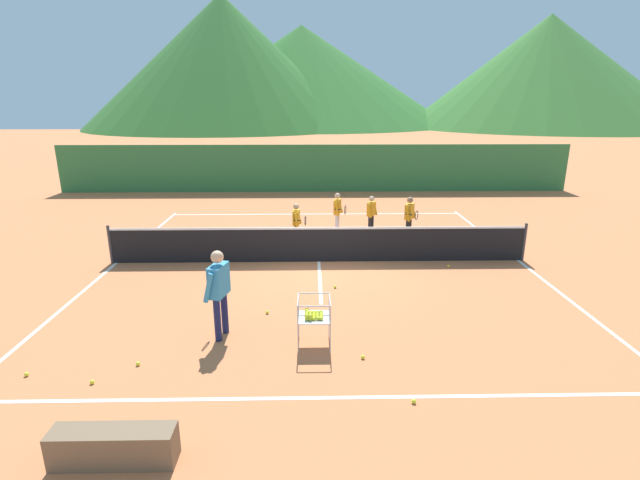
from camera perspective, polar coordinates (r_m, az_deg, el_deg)
The scene contains 26 objects.
ground_plane at distance 12.80m, azimuth -0.13°, elevation -2.64°, with size 120.00×120.00×0.00m, color #C67042.
line_baseline_near at distance 7.33m, azimuth 0.76°, elevation -18.69°, with size 11.00×0.08×0.01m, color white.
line_baseline_far at distance 18.12m, azimuth -0.45°, elevation 3.19°, with size 11.00×0.08×0.01m, color white.
line_sideline_west at distance 13.85m, azimuth -23.55°, elevation -2.56°, with size 0.08×11.64×0.01m, color white.
line_sideline_east at distance 14.02m, azimuth 22.98°, elevation -2.27°, with size 0.08×11.64×0.01m, color white.
line_service_center at distance 12.80m, azimuth -0.13°, elevation -2.63°, with size 0.08×5.59×0.01m, color white.
tennis_net at distance 12.65m, azimuth -0.14°, elevation -0.51°, with size 11.30×0.08×1.05m.
instructor at distance 8.71m, azimuth -12.25°, elevation -5.50°, with size 0.44×0.82×1.69m.
student_0 at distance 14.03m, azimuth -2.86°, elevation 2.40°, with size 0.41×0.65×1.30m.
student_1 at distance 15.29m, azimuth 2.17°, elevation 3.75°, with size 0.42×0.70×1.36m.
student_2 at distance 15.31m, azimuth 6.28°, elevation 3.48°, with size 0.41×0.50×1.27m.
student_3 at distance 14.81m, azimuth 10.87°, elevation 3.08°, with size 0.44×0.74×1.38m.
ball_cart at distance 8.38m, azimuth -0.85°, elevation -9.18°, with size 0.58×0.58×0.90m.
tennis_ball_0 at distance 11.04m, azimuth 1.85°, elevation -5.72°, with size 0.07×0.07×0.07m, color yellow.
tennis_ball_1 at distance 8.60m, azimuth -21.32°, elevation -13.87°, with size 0.07×0.07×0.07m, color yellow.
tennis_ball_2 at distance 8.40m, azimuth -26.04°, elevation -15.29°, with size 0.07×0.07×0.07m, color yellow.
tennis_ball_3 at distance 7.34m, azimuth 11.36°, elevation -18.72°, with size 0.07×0.07×0.07m, color yellow.
tennis_ball_4 at distance 12.82m, azimuth 15.40°, elevation -3.08°, with size 0.07×0.07×0.07m, color yellow.
tennis_ball_5 at distance 9.10m, azimuth -32.18°, elevation -13.70°, with size 0.07×0.07×0.07m, color yellow.
tennis_ball_6 at distance 8.26m, azimuth 5.25°, elevation -14.02°, with size 0.07×0.07×0.07m, color yellow.
tennis_ball_7 at distance 9.84m, azimuth -6.46°, elevation -8.75°, with size 0.07×0.07×0.07m, color yellow.
windscreen_fence at distance 22.47m, azimuth -0.60°, elevation 8.73°, with size 24.20×0.08×2.23m, color #33753D.
courtside_bench at distance 6.67m, azimuth -23.86°, elevation -22.01°, with size 1.50×0.36×0.46m, color brown.
hill_0 at distance 86.40m, azimuth -2.20°, elevation 19.37°, with size 51.87×51.87×16.40m, color #2D6628.
hill_1 at distance 84.82m, azimuth 25.74°, elevation 17.97°, with size 42.72×42.72×16.71m, color #38702D.
hill_2 at distance 77.70m, azimuth -11.64°, elevation 20.43°, with size 42.27×42.27×19.31m, color #2D6628.
Camera 1 is at (-0.21, -12.07, 4.25)m, focal length 26.23 mm.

